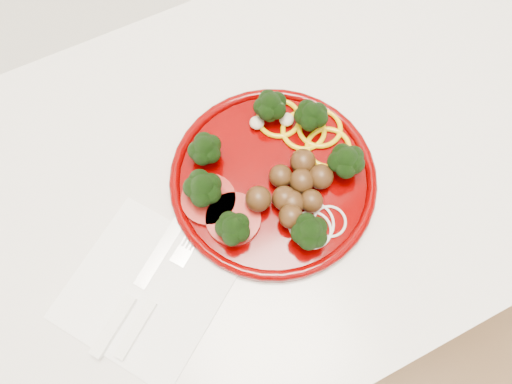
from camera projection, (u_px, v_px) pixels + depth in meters
name	position (u px, v px, depth m)	size (l,w,h in m)	color
counter	(316.00, 225.00, 1.11)	(2.40, 0.60, 0.90)	beige
plate	(274.00, 176.00, 0.64)	(0.27, 0.27, 0.06)	#510000
napkin	(147.00, 289.00, 0.60)	(0.18, 0.18, 0.00)	white
knife	(129.00, 301.00, 0.59)	(0.17, 0.12, 0.01)	silver
fork	(146.00, 314.00, 0.59)	(0.15, 0.11, 0.01)	white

